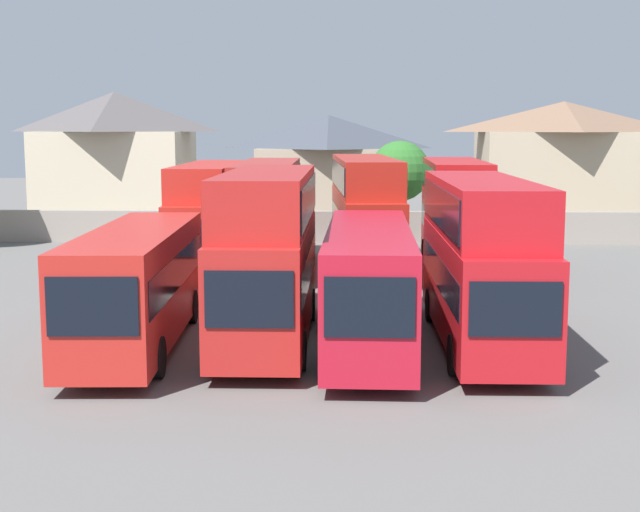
# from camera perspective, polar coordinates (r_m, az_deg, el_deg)

# --- Properties ---
(ground) EXTENTS (140.00, 140.00, 0.00)m
(ground) POSITION_cam_1_polar(r_m,az_deg,el_deg) (44.64, 0.62, -0.16)
(ground) COLOR #605E5B
(depot_boundary_wall) EXTENTS (56.00, 0.50, 1.80)m
(depot_boundary_wall) POSITION_cam_1_polar(r_m,az_deg,el_deg) (50.59, 0.77, 1.85)
(depot_boundary_wall) COLOR gray
(depot_boundary_wall) RESTS_ON ground
(bus_1) EXTENTS (2.90, 10.89, 3.52)m
(bus_1) POSITION_cam_1_polar(r_m,az_deg,el_deg) (26.95, -11.54, -1.55)
(bus_1) COLOR red
(bus_1) RESTS_ON ground
(bus_2) EXTENTS (2.59, 10.21, 5.18)m
(bus_2) POSITION_cam_1_polar(r_m,az_deg,el_deg) (26.97, -3.34, 0.54)
(bus_2) COLOR #B2201D
(bus_2) RESTS_ON ground
(bus_3) EXTENTS (2.68, 11.51, 3.55)m
(bus_3) POSITION_cam_1_polar(r_m,az_deg,el_deg) (26.58, 3.11, -1.49)
(bus_3) COLOR red
(bus_3) RESTS_ON ground
(bus_4) EXTENTS (2.64, 10.80, 4.97)m
(bus_4) POSITION_cam_1_polar(r_m,az_deg,el_deg) (27.06, 10.21, 0.22)
(bus_4) COLOR red
(bus_4) RESTS_ON ground
(bus_5) EXTENTS (2.65, 10.78, 4.83)m
(bus_5) POSITION_cam_1_polar(r_m,az_deg,el_deg) (41.22, -7.00, 2.89)
(bus_5) COLOR red
(bus_5) RESTS_ON ground
(bus_6) EXTENTS (2.76, 11.99, 4.92)m
(bus_6) POSITION_cam_1_polar(r_m,az_deg,el_deg) (40.69, -3.36, 2.94)
(bus_6) COLOR #AD2822
(bus_6) RESTS_ON ground
(bus_7) EXTENTS (3.22, 12.10, 5.12)m
(bus_7) POSITION_cam_1_polar(r_m,az_deg,el_deg) (40.89, 2.88, 3.12)
(bus_7) COLOR #AD2218
(bus_7) RESTS_ON ground
(bus_8) EXTENTS (2.76, 10.28, 5.01)m
(bus_8) POSITION_cam_1_polar(r_m,az_deg,el_deg) (40.69, 8.58, 2.93)
(bus_8) COLOR red
(bus_8) RESTS_ON ground
(house_terrace_left) EXTENTS (9.99, 8.24, 8.80)m
(house_terrace_left) POSITION_cam_1_polar(r_m,az_deg,el_deg) (61.98, -12.84, 6.15)
(house_terrace_left) COLOR beige
(house_terrace_left) RESTS_ON ground
(house_terrace_centre) EXTENTS (9.84, 6.96, 7.29)m
(house_terrace_centre) POSITION_cam_1_polar(r_m,az_deg,el_deg) (60.61, 0.55, 5.58)
(house_terrace_centre) COLOR tan
(house_terrace_centre) RESTS_ON ground
(house_terrace_right) EXTENTS (11.02, 7.18, 8.12)m
(house_terrace_right) POSITION_cam_1_polar(r_m,az_deg,el_deg) (60.49, 15.13, 5.69)
(house_terrace_right) COLOR #C6B293
(house_terrace_right) RESTS_ON ground
(tree_left_of_lot) EXTENTS (3.53, 3.53, 5.70)m
(tree_left_of_lot) POSITION_cam_1_polar(r_m,az_deg,el_deg) (52.91, 5.10, 5.37)
(tree_left_of_lot) COLOR brown
(tree_left_of_lot) RESTS_ON ground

